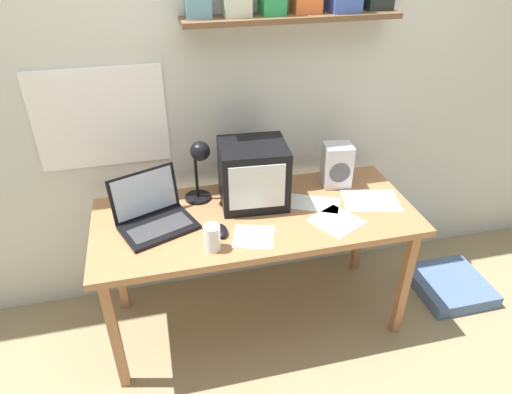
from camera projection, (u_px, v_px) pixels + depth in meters
The scene contains 14 objects.
ground_plane at pixel (256, 317), 2.64m from camera, with size 12.00×12.00×0.00m, color #98845F.
back_wall at pixel (236, 71), 2.31m from camera, with size 5.60×0.24×2.60m.
corner_desk at pixel (256, 225), 2.29m from camera, with size 1.59×0.67×0.72m.
crt_monitor at pixel (253, 174), 2.28m from camera, with size 0.35×0.32×0.32m.
laptop at pixel (153, 212), 2.16m from camera, with size 0.41×0.37×0.24m.
desk_lamp at pixel (199, 163), 2.23m from camera, with size 0.14×0.17×0.35m.
juice_glass at pixel (212, 239), 2.00m from camera, with size 0.07×0.07×0.12m.
space_heater at pixel (337, 165), 2.45m from camera, with size 0.16×0.15×0.24m.
computer_mouse at pixel (221, 231), 2.11m from camera, with size 0.06×0.11×0.03m.
loose_paper_near_laptop at pixel (336, 221), 2.20m from camera, with size 0.28×0.28×0.00m.
loose_paper_near_monitor at pixel (313, 203), 2.34m from camera, with size 0.30×0.25×0.00m.
open_notebook at pixel (254, 237), 2.10m from camera, with size 0.23×0.22×0.00m.
printed_handout at pixel (371, 201), 2.36m from camera, with size 0.32×0.26×0.00m.
floor_cushion at pixel (450, 285), 2.81m from camera, with size 0.42×0.42×0.08m.
Camera 1 is at (-0.44, -1.82, 1.99)m, focal length 32.00 mm.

